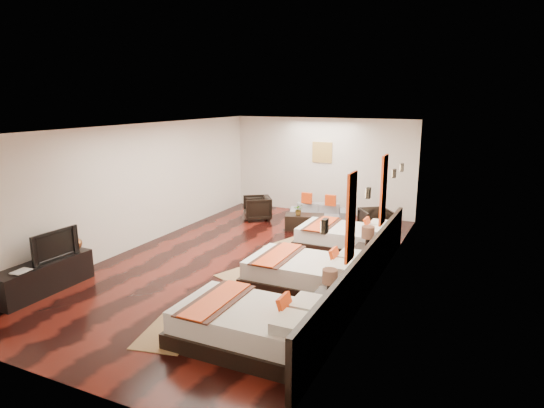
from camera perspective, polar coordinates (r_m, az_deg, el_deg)
The scene contains 30 objects.
floor at distance 9.88m, azimuth -3.14°, elevation -6.98°, with size 5.50×9.50×0.01m, color black.
ceiling at distance 9.31m, azimuth -3.36°, elevation 9.44°, with size 5.50×9.50×0.01m, color white.
back_wall at distance 13.80m, azimuth 6.18°, elevation 4.70°, with size 5.50×0.01×2.80m, color silver.
left_wall at distance 11.05m, azimuth -15.91°, elevation 2.21°, with size 0.01×9.50×2.80m, color silver.
right_wall at distance 8.57m, azimuth 13.17°, elevation -0.67°, with size 0.01×9.50×2.80m, color silver.
headboard_panel at distance 8.11m, azimuth 11.33°, elevation -8.40°, with size 0.08×6.60×0.90m, color black.
bed_near at distance 6.64m, azimuth -2.30°, elevation -14.74°, with size 2.16×1.36×0.83m.
bed_mid at distance 8.43m, azimuth 4.51°, elevation -8.54°, with size 2.17×1.36×0.83m.
bed_far at distance 10.60m, azimuth 9.13°, elevation -4.16°, with size 2.11×1.33×0.80m.
nightstand_a at distance 7.25m, azimuth 7.03°, elevation -12.16°, with size 0.44×0.44×0.86m.
nightstand_b at distance 9.35m, azimuth 11.59°, elevation -6.30°, with size 0.47×0.47×0.93m.
jute_mat_near at distance 7.24m, azimuth -12.34°, elevation -15.05°, with size 0.75×1.20×0.01m, color #96754C.
jute_mat_mid at distance 9.21m, azimuth -2.79°, elevation -8.45°, with size 0.75×1.20×0.01m, color #96754C.
jute_mat_far at distance 10.92m, azimuth 2.45°, elevation -4.97°, with size 0.75×1.20×0.01m, color #96754C.
tv_console at distance 9.23m, azimuth -26.24°, elevation -8.03°, with size 0.50×1.80×0.55m, color black.
tv at distance 9.13m, azimuth -25.44°, elevation -4.53°, with size 0.94×0.12×0.54m, color black.
book at distance 8.85m, azimuth -28.96°, elevation -7.20°, with size 0.22×0.30×0.03m, color black.
figurine at distance 9.49m, azimuth -23.39°, elevation -4.25°, with size 0.35×0.35×0.37m, color brown.
sofa at distance 13.05m, azimuth 5.71°, elevation -1.02°, with size 1.56×0.61×0.46m, color gray.
armchair_left at distance 13.02m, azimuth -1.84°, elevation -0.51°, with size 0.72×0.74×0.67m, color black.
armchair_right at distance 11.94m, azimuth 12.57°, elevation -2.12°, with size 0.70×0.72×0.65m, color black.
coffee_table at distance 12.10m, azimuth 4.04°, elevation -2.24°, with size 1.00×0.50×0.40m, color black.
table_plant at distance 12.00m, azimuth 3.30°, elevation -0.69°, with size 0.25×0.22×0.28m, color #266020.
orange_panel_a at distance 6.70m, azimuth 9.68°, elevation -1.64°, with size 0.04×0.40×1.30m, color #D86014.
orange_panel_b at distance 8.80m, azimuth 13.56°, elevation 1.67°, with size 0.04×0.40×1.30m, color #D86014.
sconce_near at distance 5.65m, azimuth 6.48°, elevation -2.71°, with size 0.07×0.12×0.18m.
sconce_mid at distance 7.72m, azimuth 11.75°, elevation 1.34°, with size 0.07×0.12×0.18m.
sconce_far at distance 9.84m, azimuth 14.79°, elevation 3.66°, with size 0.07×0.12×0.18m.
sconce_lounge at distance 10.72m, azimuth 15.68°, elevation 4.34°, with size 0.07×0.12×0.18m.
gold_artwork at distance 13.73m, azimuth 6.19°, elevation 6.34°, with size 0.60×0.04×0.60m, color #AD873F.
Camera 1 is at (4.42, -8.17, 3.37)m, focal length 30.60 mm.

